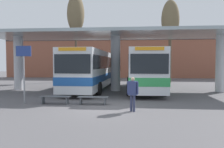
# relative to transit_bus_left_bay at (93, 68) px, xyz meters

# --- Properties ---
(ground_plane) EXTENTS (100.00, 100.00, 0.00)m
(ground_plane) POSITION_rel_transit_bus_left_bay_xyz_m (2.15, -8.19, -1.89)
(ground_plane) COLOR #565456
(townhouse_backdrop) EXTENTS (40.00, 0.58, 8.04)m
(townhouse_backdrop) POSITION_rel_transit_bus_left_bay_xyz_m (2.15, 15.99, 2.79)
(townhouse_backdrop) COLOR brown
(townhouse_backdrop) RESTS_ON ground_plane
(station_canopy) EXTENTS (22.41, 6.15, 4.95)m
(station_canopy) POSITION_rel_transit_bus_left_bay_xyz_m (2.15, -1.00, 2.38)
(station_canopy) COLOR silver
(station_canopy) RESTS_ON ground_plane
(transit_bus_left_bay) EXTENTS (3.18, 12.27, 3.41)m
(transit_bus_left_bay) POSITION_rel_transit_bus_left_bay_xyz_m (0.00, 0.00, 0.00)
(transit_bus_left_bay) COLOR silver
(transit_bus_left_bay) RESTS_ON ground_plane
(transit_bus_center_bay) EXTENTS (2.97, 11.12, 3.42)m
(transit_bus_center_bay) POSITION_rel_transit_bus_left_bay_xyz_m (4.56, -0.45, 0.00)
(transit_bus_center_bay) COLOR silver
(transit_bus_center_bay) RESTS_ON ground_plane
(waiting_bench_near_pillar) EXTENTS (1.82, 0.44, 0.46)m
(waiting_bench_near_pillar) POSITION_rel_transit_bus_left_bay_xyz_m (-0.87, -7.49, -1.55)
(waiting_bench_near_pillar) COLOR #4C5156
(waiting_bench_near_pillar) RESTS_ON ground_plane
(waiting_bench_mid_platform) EXTENTS (1.74, 0.44, 0.46)m
(waiting_bench_mid_platform) POSITION_rel_transit_bus_left_bay_xyz_m (1.35, -7.49, -1.55)
(waiting_bench_mid_platform) COLOR #4C5156
(waiting_bench_mid_platform) RESTS_ON ground_plane
(info_sign_platform) EXTENTS (0.90, 0.09, 3.37)m
(info_sign_platform) POSITION_rel_transit_bus_left_bay_xyz_m (-2.71, -7.53, 0.49)
(info_sign_platform) COLOR gray
(info_sign_platform) RESTS_ON ground_plane
(pedestrian_waiting) EXTENTS (0.58, 0.42, 1.68)m
(pedestrian_waiting) POSITION_rel_transit_bus_left_bay_xyz_m (3.61, -9.06, -0.87)
(pedestrian_waiting) COLOR #333856
(pedestrian_waiting) RESTS_ON ground_plane
(poplar_tree_behind_left) EXTENTS (2.19, 2.19, 10.17)m
(poplar_tree_behind_left) POSITION_rel_transit_bus_left_bay_xyz_m (8.24, 8.02, 5.70)
(poplar_tree_behind_left) COLOR #473A2B
(poplar_tree_behind_left) RESTS_ON ground_plane
(poplar_tree_behind_right) EXTENTS (2.24, 2.24, 11.30)m
(poplar_tree_behind_right) POSITION_rel_transit_bus_left_bay_xyz_m (-3.79, 8.50, 6.81)
(poplar_tree_behind_right) COLOR #473A2B
(poplar_tree_behind_right) RESTS_ON ground_plane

